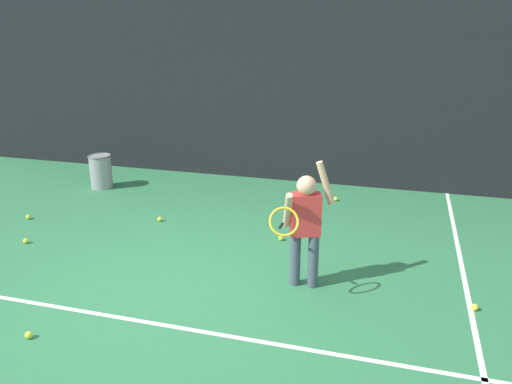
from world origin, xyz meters
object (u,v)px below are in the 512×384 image
at_px(tennis_ball_4, 336,199).
at_px(tennis_ball_6, 281,238).
at_px(tennis_player, 305,222).
at_px(tennis_ball_3, 26,241).
at_px(tennis_ball_0, 160,219).
at_px(tennis_ball_1, 28,217).
at_px(tennis_ball_5, 475,307).
at_px(tennis_ball_2, 29,335).
at_px(ball_hopper, 101,171).

relative_size(tennis_ball_4, tennis_ball_6, 1.00).
height_order(tennis_player, tennis_ball_3, tennis_player).
bearing_deg(tennis_ball_4, tennis_ball_0, -145.11).
bearing_deg(tennis_ball_3, tennis_ball_1, 127.28).
height_order(tennis_ball_3, tennis_ball_5, same).
relative_size(tennis_ball_1, tennis_ball_6, 1.00).
height_order(tennis_ball_2, tennis_ball_5, same).
distance_m(tennis_ball_1, tennis_ball_5, 5.88).
relative_size(tennis_player, tennis_ball_3, 20.46).
bearing_deg(tennis_ball_6, tennis_ball_0, 174.18).
relative_size(tennis_ball_3, tennis_ball_5, 1.00).
bearing_deg(tennis_ball_3, tennis_ball_2, -50.02).
relative_size(tennis_ball_2, tennis_ball_6, 1.00).
relative_size(ball_hopper, tennis_ball_2, 8.52).
bearing_deg(tennis_ball_2, tennis_ball_1, 129.20).
relative_size(tennis_ball_0, tennis_ball_6, 1.00).
height_order(tennis_ball_2, tennis_ball_6, same).
xyz_separation_m(tennis_ball_4, tennis_ball_5, (1.74, -2.87, 0.00)).
bearing_deg(tennis_ball_0, tennis_player, -29.21).
height_order(tennis_ball_1, tennis_ball_2, same).
bearing_deg(tennis_player, tennis_ball_6, 94.40).
distance_m(tennis_ball_0, tennis_ball_1, 1.88).
distance_m(tennis_player, tennis_ball_2, 2.76).
distance_m(tennis_ball_1, tennis_ball_6, 3.63).
bearing_deg(tennis_ball_5, tennis_player, 179.36).
distance_m(ball_hopper, tennis_ball_1, 1.65).
height_order(tennis_ball_2, tennis_ball_4, same).
distance_m(tennis_player, tennis_ball_3, 3.64).
bearing_deg(tennis_ball_0, ball_hopper, 144.73).
bearing_deg(tennis_ball_1, tennis_ball_4, 26.33).
height_order(tennis_ball_0, tennis_ball_5, same).
xyz_separation_m(tennis_player, tennis_ball_5, (1.69, -0.02, -0.69)).
height_order(tennis_ball_1, tennis_ball_3, same).
relative_size(tennis_player, tennis_ball_6, 20.46).
relative_size(tennis_ball_0, tennis_ball_4, 1.00).
bearing_deg(tennis_ball_2, ball_hopper, 114.17).
distance_m(ball_hopper, tennis_ball_2, 4.47).
relative_size(tennis_ball_1, tennis_ball_3, 1.00).
bearing_deg(tennis_ball_5, tennis_ball_4, 121.17).
distance_m(tennis_ball_0, tennis_ball_2, 2.90).
xyz_separation_m(tennis_ball_5, tennis_ball_6, (-2.20, 1.12, 0.00)).
bearing_deg(tennis_ball_1, tennis_ball_0, 13.82).
distance_m(ball_hopper, tennis_ball_0, 2.04).
relative_size(tennis_ball_2, tennis_ball_5, 1.00).
distance_m(tennis_ball_1, tennis_ball_4, 4.55).
xyz_separation_m(tennis_ball_2, tennis_ball_3, (-1.45, 1.73, 0.00)).
bearing_deg(tennis_ball_0, tennis_ball_4, 34.89).
height_order(ball_hopper, tennis_ball_3, ball_hopper).
height_order(tennis_player, ball_hopper, tennis_player).
xyz_separation_m(ball_hopper, tennis_ball_1, (-0.17, -1.62, -0.26)).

